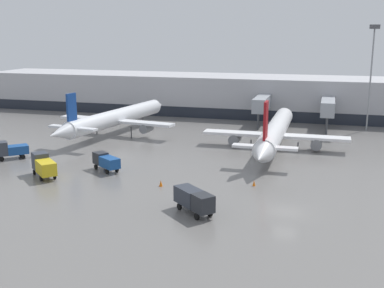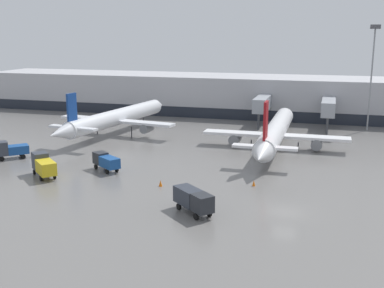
# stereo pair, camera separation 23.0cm
# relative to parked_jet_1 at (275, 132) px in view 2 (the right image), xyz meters

# --- Properties ---
(ground_plane) EXTENTS (320.00, 320.00, 0.00)m
(ground_plane) POSITION_rel_parked_jet_1_xyz_m (4.51, -29.28, -2.77)
(ground_plane) COLOR slate
(terminal_building) EXTENTS (160.00, 28.11, 9.00)m
(terminal_building) POSITION_rel_parked_jet_1_xyz_m (4.66, 32.56, 1.73)
(terminal_building) COLOR #B2B2B7
(terminal_building) RESTS_ON ground_plane
(parked_jet_1) EXTENTS (24.07, 38.62, 9.61)m
(parked_jet_1) POSITION_rel_parked_jet_1_xyz_m (0.00, 0.00, 0.00)
(parked_jet_1) COLOR white
(parked_jet_1) RESTS_ON ground_plane
(parked_jet_2) EXTENTS (23.85, 36.85, 9.30)m
(parked_jet_2) POSITION_rel_parked_jet_1_xyz_m (-29.95, 2.38, 0.52)
(parked_jet_2) COLOR silver
(parked_jet_2) RESTS_ON ground_plane
(service_truck_0) EXTENTS (5.06, 4.17, 2.36)m
(service_truck_0) POSITION_rel_parked_jet_1_xyz_m (-21.02, -20.16, -1.36)
(service_truck_0) COLOR #19478C
(service_truck_0) RESTS_ON ground_plane
(service_truck_1) EXTENTS (4.90, 4.85, 2.79)m
(service_truck_1) POSITION_rel_parked_jet_1_xyz_m (-37.97, -18.34, -1.27)
(service_truck_1) COLOR #19478C
(service_truck_1) RESTS_ON ground_plane
(service_truck_2) EXTENTS (5.33, 5.01, 2.52)m
(service_truck_2) POSITION_rel_parked_jet_1_xyz_m (-4.85, -32.32, -1.21)
(service_truck_2) COLOR #2D333D
(service_truck_2) RESTS_ON ground_plane
(service_truck_3) EXTENTS (5.41, 5.15, 2.97)m
(service_truck_3) POSITION_rel_parked_jet_1_xyz_m (-27.73, -25.07, -1.13)
(service_truck_3) COLOR gold
(service_truck_3) RESTS_ON ground_plane
(traffic_cone_0) EXTENTS (0.46, 0.46, 0.78)m
(traffic_cone_0) POSITION_rel_parked_jet_1_xyz_m (-11.33, -24.67, -2.38)
(traffic_cone_0) COLOR orange
(traffic_cone_0) RESTS_ON ground_plane
(traffic_cone_4) EXTENTS (0.38, 0.38, 0.75)m
(traffic_cone_4) POSITION_rel_parked_jet_1_xyz_m (-0.12, -21.29, -2.40)
(traffic_cone_4) COLOR orange
(traffic_cone_4) RESTS_ON ground_plane
(apron_light_mast_2) EXTENTS (1.80, 1.80, 20.32)m
(apron_light_mast_2) POSITION_rel_parked_jet_1_xyz_m (15.72, 20.49, 13.05)
(apron_light_mast_2) COLOR gray
(apron_light_mast_2) RESTS_ON ground_plane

